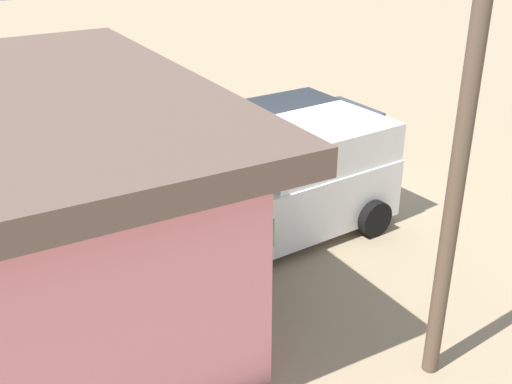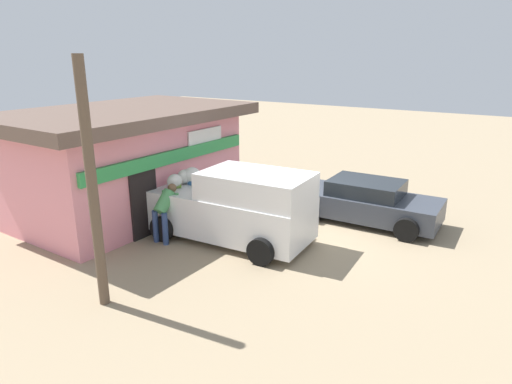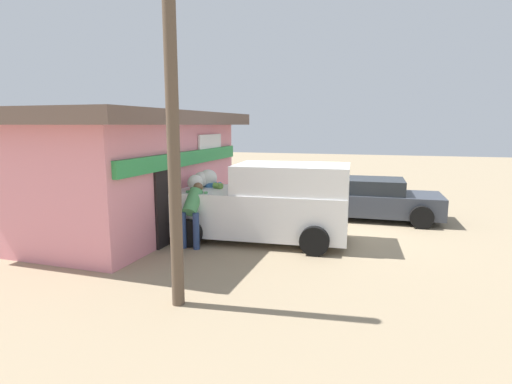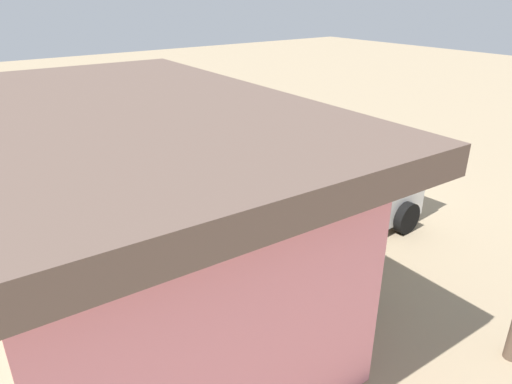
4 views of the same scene
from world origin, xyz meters
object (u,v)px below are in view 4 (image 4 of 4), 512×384
at_px(unloaded_banana_pile, 205,279).
at_px(paint_bucket, 212,199).
at_px(delivery_van, 328,191).
at_px(vendor_standing, 257,209).
at_px(parked_sedan, 310,145).
at_px(storefront_bar, 126,208).
at_px(customer_bending, 305,235).

bearing_deg(unloaded_banana_pile, paint_bucket, -33.49).
bearing_deg(paint_bucket, delivery_van, -155.45).
xyz_separation_m(delivery_van, vendor_standing, (0.27, 1.56, -0.05)).
relative_size(vendor_standing, unloaded_banana_pile, 1.90).
height_order(parked_sedan, paint_bucket, parked_sedan).
relative_size(delivery_van, vendor_standing, 3.13).
relative_size(storefront_bar, delivery_van, 1.52).
relative_size(storefront_bar, vendor_standing, 4.76).
distance_m(storefront_bar, parked_sedan, 7.26).
xyz_separation_m(parked_sedan, unloaded_banana_pile, (-3.37, 5.42, -0.42)).
bearing_deg(parked_sedan, paint_bucket, 100.38).
xyz_separation_m(delivery_van, paint_bucket, (2.55, 1.17, -0.79)).
distance_m(delivery_van, vendor_standing, 1.59).
distance_m(vendor_standing, customer_bending, 1.27).
distance_m(parked_sedan, unloaded_banana_pile, 6.40).
height_order(vendor_standing, customer_bending, vendor_standing).
bearing_deg(parked_sedan, delivery_van, 142.48).
bearing_deg(vendor_standing, unloaded_banana_pile, 106.68).
relative_size(delivery_van, paint_bucket, 14.54).
distance_m(delivery_van, paint_bucket, 2.92).
height_order(delivery_van, vendor_standing, delivery_van).
xyz_separation_m(vendor_standing, customer_bending, (-1.27, -0.05, -0.00)).
bearing_deg(customer_bending, parked_sedan, -43.35).
xyz_separation_m(parked_sedan, customer_bending, (-4.22, 3.98, 0.32)).
bearing_deg(unloaded_banana_pile, delivery_van, -87.13).
distance_m(parked_sedan, paint_bucket, 3.72).
distance_m(delivery_van, unloaded_banana_pile, 3.06).
bearing_deg(paint_bucket, unloaded_banana_pile, 146.51).
xyz_separation_m(customer_bending, unloaded_banana_pile, (0.85, 1.44, -0.74)).
bearing_deg(vendor_standing, storefront_bar, 92.47).
height_order(storefront_bar, paint_bucket, storefront_bar).
height_order(parked_sedan, vendor_standing, vendor_standing).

